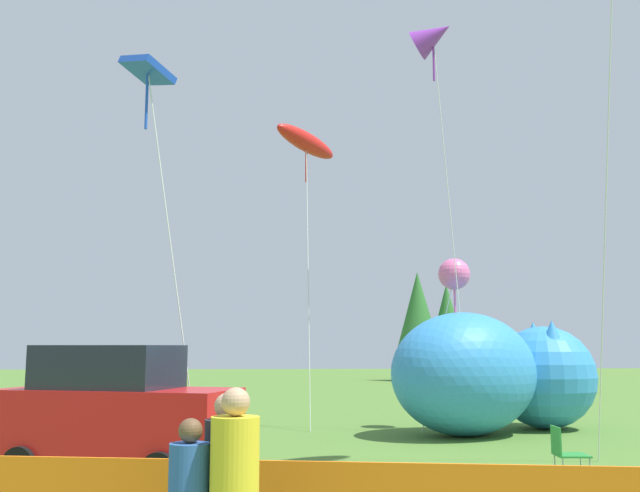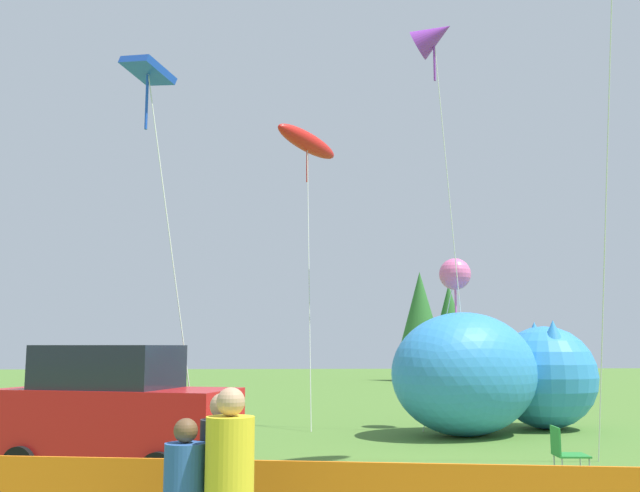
{
  "view_description": "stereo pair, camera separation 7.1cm",
  "coord_description": "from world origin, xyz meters",
  "px_view_note": "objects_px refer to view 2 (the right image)",
  "views": [
    {
      "loc": [
        -1.98,
        -11.8,
        2.23
      ],
      "look_at": [
        -1.01,
        3.45,
        4.39
      ],
      "focal_mm": 40.0,
      "sensor_mm": 36.0,
      "label": 1
    },
    {
      "loc": [
        -1.91,
        -11.8,
        2.23
      ],
      "look_at": [
        -1.01,
        3.45,
        4.39
      ],
      "focal_mm": 40.0,
      "sensor_mm": 36.0,
      "label": 2
    }
  ],
  "objects_px": {
    "spectator_in_red_shirt": "(221,488)",
    "kite_blue_box": "(149,78)",
    "kite_purple_delta": "(434,37)",
    "kite_red_lizard": "(307,143)",
    "parked_car": "(115,413)",
    "spectator_in_white_shirt": "(229,492)",
    "folding_chair": "(564,450)",
    "inflatable_cat": "(493,377)",
    "kite_pink_octopus": "(455,275)"
  },
  "relations": [
    {
      "from": "kite_blue_box",
      "to": "kite_purple_delta",
      "type": "distance_m",
      "value": 8.55
    },
    {
      "from": "spectator_in_white_shirt",
      "to": "kite_red_lizard",
      "type": "bearing_deg",
      "value": 85.34
    },
    {
      "from": "inflatable_cat",
      "to": "kite_pink_octopus",
      "type": "bearing_deg",
      "value": 101.95
    },
    {
      "from": "inflatable_cat",
      "to": "kite_red_lizard",
      "type": "distance_m",
      "value": 9.27
    },
    {
      "from": "spectator_in_red_shirt",
      "to": "kite_pink_octopus",
      "type": "distance_m",
      "value": 14.24
    },
    {
      "from": "kite_pink_octopus",
      "to": "parked_car",
      "type": "bearing_deg",
      "value": -139.79
    },
    {
      "from": "folding_chair",
      "to": "spectator_in_red_shirt",
      "type": "bearing_deg",
      "value": -129.76
    },
    {
      "from": "inflatable_cat",
      "to": "kite_blue_box",
      "type": "bearing_deg",
      "value": 175.98
    },
    {
      "from": "kite_red_lizard",
      "to": "kite_purple_delta",
      "type": "height_order",
      "value": "kite_purple_delta"
    },
    {
      "from": "kite_pink_octopus",
      "to": "kite_purple_delta",
      "type": "distance_m",
      "value": 6.63
    },
    {
      "from": "inflatable_cat",
      "to": "kite_purple_delta",
      "type": "bearing_deg",
      "value": 147.37
    },
    {
      "from": "parked_car",
      "to": "kite_blue_box",
      "type": "height_order",
      "value": "kite_blue_box"
    },
    {
      "from": "folding_chair",
      "to": "kite_purple_delta",
      "type": "distance_m",
      "value": 12.24
    },
    {
      "from": "spectator_in_red_shirt",
      "to": "kite_blue_box",
      "type": "distance_m",
      "value": 10.98
    },
    {
      "from": "inflatable_cat",
      "to": "kite_red_lizard",
      "type": "xyz_separation_m",
      "value": [
        -4.7,
        3.44,
        7.22
      ]
    },
    {
      "from": "kite_red_lizard",
      "to": "inflatable_cat",
      "type": "bearing_deg",
      "value": -36.16
    },
    {
      "from": "parked_car",
      "to": "kite_purple_delta",
      "type": "relative_size",
      "value": 0.38
    },
    {
      "from": "parked_car",
      "to": "kite_blue_box",
      "type": "distance_m",
      "value": 7.1
    },
    {
      "from": "parked_car",
      "to": "inflatable_cat",
      "type": "bearing_deg",
      "value": 51.79
    },
    {
      "from": "parked_car",
      "to": "spectator_in_white_shirt",
      "type": "bearing_deg",
      "value": -52.26
    },
    {
      "from": "parked_car",
      "to": "folding_chair",
      "type": "height_order",
      "value": "parked_car"
    },
    {
      "from": "kite_blue_box",
      "to": "kite_purple_delta",
      "type": "relative_size",
      "value": 0.73
    },
    {
      "from": "kite_pink_octopus",
      "to": "kite_red_lizard",
      "type": "height_order",
      "value": "kite_red_lizard"
    },
    {
      "from": "spectator_in_white_shirt",
      "to": "kite_purple_delta",
      "type": "relative_size",
      "value": 0.17
    },
    {
      "from": "kite_red_lizard",
      "to": "kite_purple_delta",
      "type": "distance_m",
      "value": 5.2
    },
    {
      "from": "spectator_in_red_shirt",
      "to": "kite_pink_octopus",
      "type": "relative_size",
      "value": 0.39
    },
    {
      "from": "folding_chair",
      "to": "kite_red_lizard",
      "type": "height_order",
      "value": "kite_red_lizard"
    },
    {
      "from": "kite_blue_box",
      "to": "spectator_in_red_shirt",
      "type": "bearing_deg",
      "value": -74.23
    },
    {
      "from": "spectator_in_white_shirt",
      "to": "kite_blue_box",
      "type": "height_order",
      "value": "kite_blue_box"
    },
    {
      "from": "kite_blue_box",
      "to": "kite_red_lizard",
      "type": "bearing_deg",
      "value": 62.77
    },
    {
      "from": "inflatable_cat",
      "to": "kite_purple_delta",
      "type": "relative_size",
      "value": 0.57
    },
    {
      "from": "kite_blue_box",
      "to": "kite_purple_delta",
      "type": "height_order",
      "value": "kite_purple_delta"
    },
    {
      "from": "folding_chair",
      "to": "kite_pink_octopus",
      "type": "xyz_separation_m",
      "value": [
        0.11,
        7.43,
        3.67
      ]
    },
    {
      "from": "folding_chair",
      "to": "spectator_in_white_shirt",
      "type": "bearing_deg",
      "value": -127.29
    },
    {
      "from": "spectator_in_red_shirt",
      "to": "spectator_in_white_shirt",
      "type": "bearing_deg",
      "value": -76.2
    },
    {
      "from": "spectator_in_red_shirt",
      "to": "spectator_in_white_shirt",
      "type": "xyz_separation_m",
      "value": [
        0.09,
        -0.38,
        0.04
      ]
    },
    {
      "from": "kite_blue_box",
      "to": "parked_car",
      "type": "bearing_deg",
      "value": -90.1
    },
    {
      "from": "spectator_in_red_shirt",
      "to": "kite_purple_delta",
      "type": "height_order",
      "value": "kite_purple_delta"
    },
    {
      "from": "parked_car",
      "to": "folding_chair",
      "type": "relative_size",
      "value": 4.83
    },
    {
      "from": "kite_blue_box",
      "to": "spectator_in_white_shirt",
      "type": "bearing_deg",
      "value": -74.32
    },
    {
      "from": "kite_pink_octopus",
      "to": "kite_blue_box",
      "type": "height_order",
      "value": "kite_blue_box"
    },
    {
      "from": "spectator_in_white_shirt",
      "to": "kite_pink_octopus",
      "type": "distance_m",
      "value": 14.54
    },
    {
      "from": "parked_car",
      "to": "spectator_in_white_shirt",
      "type": "distance_m",
      "value": 7.09
    },
    {
      "from": "inflatable_cat",
      "to": "spectator_in_red_shirt",
      "type": "bearing_deg",
      "value": -145.03
    },
    {
      "from": "spectator_in_white_shirt",
      "to": "folding_chair",
      "type": "bearing_deg",
      "value": 47.99
    },
    {
      "from": "kite_blue_box",
      "to": "kite_red_lizard",
      "type": "xyz_separation_m",
      "value": [
        3.7,
        7.18,
        0.72
      ]
    },
    {
      "from": "folding_chair",
      "to": "spectator_in_red_shirt",
      "type": "relative_size",
      "value": 0.5
    },
    {
      "from": "parked_car",
      "to": "spectator_in_white_shirt",
      "type": "relative_size",
      "value": 2.32
    },
    {
      "from": "folding_chair",
      "to": "kite_blue_box",
      "type": "xyz_separation_m",
      "value": [
        -7.58,
        2.85,
        7.4
      ]
    },
    {
      "from": "kite_pink_octopus",
      "to": "kite_purple_delta",
      "type": "relative_size",
      "value": 0.41
    }
  ]
}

